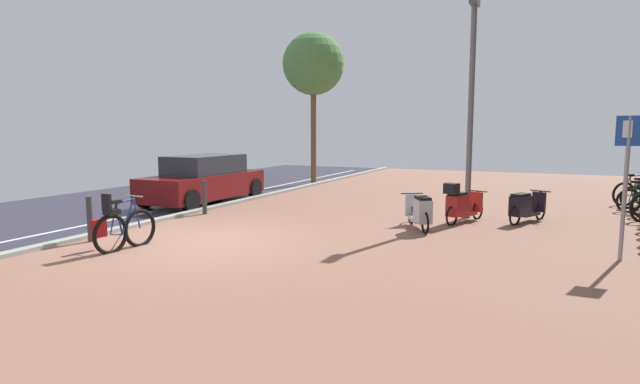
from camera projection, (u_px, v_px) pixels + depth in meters
name	position (u px, v px, depth m)	size (l,w,h in m)	color
ground	(263.00, 251.00, 9.48)	(21.00, 40.00, 0.13)	#2D293A
bicycle_foreground	(122.00, 228.00, 9.44)	(0.72, 1.42, 1.12)	black
bicycle_rack_10	(635.00, 194.00, 14.91)	(1.25, 0.74, 1.01)	black
scooter_near	(525.00, 207.00, 12.11)	(0.90, 1.58, 0.75)	black
scooter_mid	(420.00, 212.00, 11.29)	(0.94, 1.50, 0.80)	black
scooter_far	(460.00, 204.00, 12.06)	(0.86, 1.61, 1.01)	black
parked_car_near	(204.00, 180.00, 15.54)	(1.81, 4.30, 1.44)	maroon
parking_sign	(626.00, 172.00, 8.50)	(0.40, 0.07, 2.45)	gray
lamp_post	(471.00, 97.00, 12.50)	(0.20, 0.52, 5.37)	slate
street_tree	(313.00, 65.00, 20.30)	(2.47, 2.47, 6.05)	brown
bollard_near	(90.00, 219.00, 10.09)	(0.12, 0.12, 0.91)	#38383D
bollard_far	(204.00, 197.00, 13.39)	(0.12, 0.12, 0.90)	#38383D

